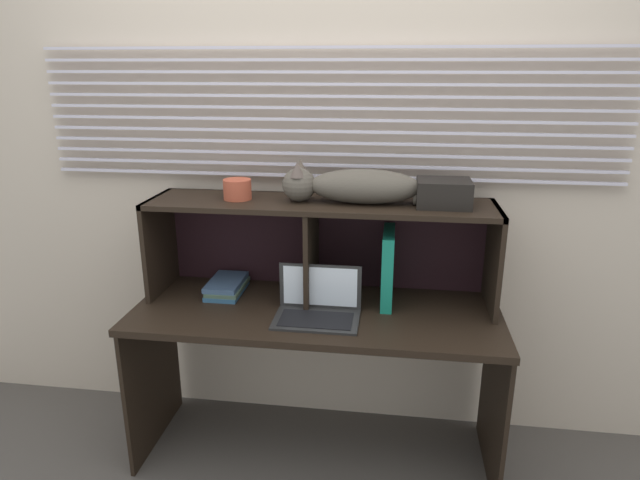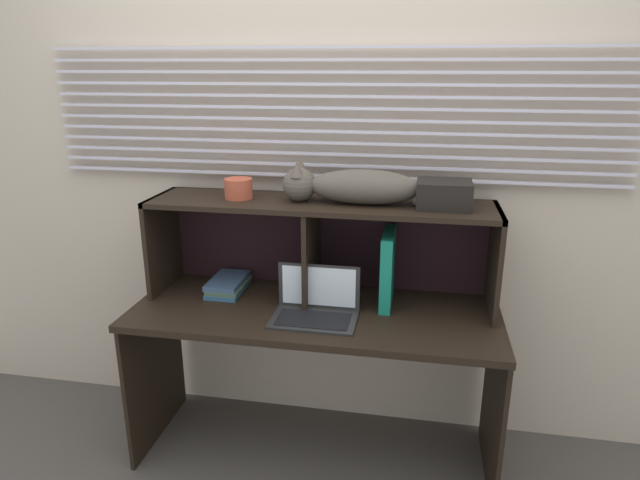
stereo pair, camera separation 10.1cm
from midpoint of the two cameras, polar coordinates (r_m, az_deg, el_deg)
back_panel_with_blinds at (r=2.49m, az=2.10°, el=7.53°), size 4.40×0.08×2.50m
desk at (r=2.39m, az=0.68°, el=-10.05°), size 1.54×0.61×0.71m
hutch_shelf_unit at (r=2.37m, az=1.27°, el=1.19°), size 1.47×0.34×0.44m
cat at (r=2.27m, az=4.77°, el=5.56°), size 0.77×0.16×0.17m
laptop at (r=2.25m, az=0.83°, el=-7.02°), size 0.34×0.22×0.20m
binder_upright at (r=2.35m, az=8.25°, el=-2.90°), size 0.05×0.26×0.32m
book_stack at (r=2.53m, az=-8.38°, el=-4.63°), size 0.15×0.25×0.06m
small_basket at (r=2.37m, az=-7.25°, el=5.32°), size 0.12×0.12×0.09m
storage_box at (r=2.26m, az=13.97°, el=4.63°), size 0.22×0.18×0.11m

